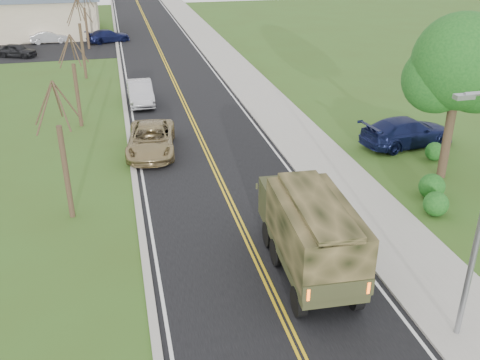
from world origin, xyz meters
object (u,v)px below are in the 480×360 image
object	(u,v)px
military_truck	(310,229)
sedan_silver	(140,92)
suv_champagne	(151,139)
pickup_navy	(407,132)

from	to	relation	value
military_truck	sedan_silver	bearing A→B (deg)	104.37
military_truck	sedan_silver	xyz separation A→B (m)	(-4.59, 22.29, -1.07)
suv_champagne	pickup_navy	world-z (taller)	pickup_navy
military_truck	pickup_navy	xyz separation A→B (m)	(9.81, 10.61, -1.04)
suv_champagne	pickup_navy	xyz separation A→B (m)	(14.40, -2.28, 0.05)
military_truck	sedan_silver	world-z (taller)	military_truck
sedan_silver	military_truck	bearing A→B (deg)	-79.29
military_truck	pickup_navy	bearing A→B (deg)	49.96
sedan_silver	suv_champagne	bearing A→B (deg)	-90.93
suv_champagne	pickup_navy	size ratio (longest dim) A/B	0.98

